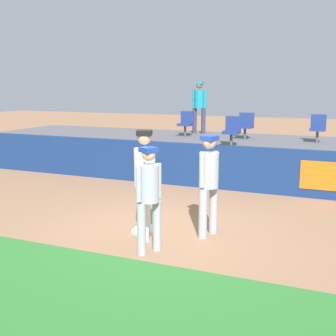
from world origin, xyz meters
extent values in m
plane|color=#936B4C|center=(0.00, 0.00, 0.00)|extent=(60.00, 60.00, 0.00)
cube|color=#2D722D|center=(0.00, -2.65, 0.00)|extent=(18.00, 2.80, 0.01)
cube|color=white|center=(-0.25, -0.03, 0.04)|extent=(0.40, 0.40, 0.08)
cylinder|color=white|center=(-0.19, -0.16, 0.46)|extent=(0.16, 0.16, 0.92)
cylinder|color=white|center=(-0.08, -0.48, 0.46)|extent=(0.16, 0.16, 0.92)
cylinder|color=white|center=(-0.13, -0.32, 1.25)|extent=(0.46, 0.46, 0.65)
sphere|color=tan|center=(-0.13, -0.32, 1.76)|extent=(0.24, 0.24, 0.24)
cube|color=black|center=(-0.13, -0.32, 1.83)|extent=(0.33, 0.33, 0.08)
cylinder|color=white|center=(-0.21, -0.12, 1.27)|extent=(0.09, 0.09, 0.61)
cylinder|color=white|center=(-0.06, -0.52, 1.27)|extent=(0.09, 0.09, 0.61)
ellipsoid|color=brown|center=(-0.11, -0.08, 1.00)|extent=(0.18, 0.23, 0.28)
cylinder|color=#9EA3AD|center=(0.29, -0.76, 0.41)|extent=(0.14, 0.14, 0.83)
cylinder|color=#9EA3AD|center=(0.15, -1.03, 0.41)|extent=(0.14, 0.14, 0.83)
cylinder|color=#9EA3AD|center=(0.22, -0.89, 1.12)|extent=(0.43, 0.43, 0.58)
sphere|color=tan|center=(0.22, -0.89, 1.58)|extent=(0.22, 0.22, 0.22)
cube|color=#193899|center=(0.22, -0.89, 1.65)|extent=(0.31, 0.31, 0.08)
cylinder|color=#9EA3AD|center=(0.31, -0.72, 1.14)|extent=(0.08, 0.08, 0.55)
cylinder|color=#9EA3AD|center=(0.13, -1.06, 1.14)|extent=(0.08, 0.08, 0.55)
cylinder|color=#9EA3AD|center=(0.88, 0.37, 0.44)|extent=(0.15, 0.15, 0.87)
cylinder|color=#9EA3AD|center=(0.78, 0.07, 0.44)|extent=(0.15, 0.15, 0.87)
cylinder|color=#9EA3AD|center=(0.83, 0.22, 1.18)|extent=(0.42, 0.42, 0.61)
sphere|color=tan|center=(0.83, 0.22, 1.66)|extent=(0.23, 0.23, 0.23)
cube|color=#193899|center=(0.83, 0.22, 1.73)|extent=(0.30, 0.30, 0.08)
cylinder|color=#9EA3AD|center=(0.89, 0.41, 1.20)|extent=(0.09, 0.09, 0.57)
cylinder|color=#9EA3AD|center=(0.77, 0.02, 1.20)|extent=(0.09, 0.09, 0.57)
cube|color=navy|center=(0.00, 3.71, 0.56)|extent=(18.00, 0.24, 1.12)
cube|color=orange|center=(2.77, 3.59, 0.56)|extent=(1.50, 0.02, 0.67)
cube|color=#59595E|center=(0.00, 6.28, 0.46)|extent=(18.00, 4.80, 0.92)
cylinder|color=#4C4C51|center=(-0.05, 5.08, 1.12)|extent=(0.08, 0.08, 0.40)
cube|color=navy|center=(-0.05, 5.08, 1.32)|extent=(0.45, 0.44, 0.08)
cube|color=navy|center=(-0.05, 5.27, 1.56)|extent=(0.45, 0.06, 0.40)
cylinder|color=#4C4C51|center=(2.14, 6.88, 1.12)|extent=(0.08, 0.08, 0.40)
cube|color=navy|center=(2.14, 6.88, 1.32)|extent=(0.45, 0.44, 0.08)
cube|color=navy|center=(2.14, 7.07, 1.56)|extent=(0.45, 0.06, 0.40)
cylinder|color=#4C4C51|center=(-2.12, 6.88, 1.12)|extent=(0.08, 0.08, 0.40)
cube|color=navy|center=(-2.12, 6.88, 1.32)|extent=(0.45, 0.44, 0.08)
cube|color=navy|center=(-2.12, 7.07, 1.56)|extent=(0.45, 0.06, 0.40)
cylinder|color=#4C4C51|center=(-0.07, 6.88, 1.12)|extent=(0.08, 0.08, 0.40)
cube|color=navy|center=(-0.07, 6.88, 1.32)|extent=(0.48, 0.44, 0.08)
cube|color=navy|center=(-0.07, 7.07, 1.56)|extent=(0.48, 0.06, 0.40)
cylinder|color=#33384C|center=(-1.84, 7.99, 1.37)|extent=(0.15, 0.15, 0.90)
cylinder|color=#33384C|center=(-2.16, 7.96, 1.37)|extent=(0.15, 0.15, 0.90)
cylinder|color=teal|center=(-2.00, 7.98, 2.13)|extent=(0.38, 0.38, 0.63)
sphere|color=#8C6647|center=(-2.00, 7.98, 2.63)|extent=(0.24, 0.24, 0.24)
cube|color=teal|center=(-2.00, 7.98, 2.71)|extent=(0.27, 0.27, 0.08)
cylinder|color=teal|center=(-1.79, 7.99, 2.15)|extent=(0.09, 0.09, 0.59)
cylinder|color=teal|center=(-2.21, 7.96, 2.15)|extent=(0.09, 0.09, 0.59)
camera|label=1|loc=(2.99, -6.70, 2.60)|focal=45.81mm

